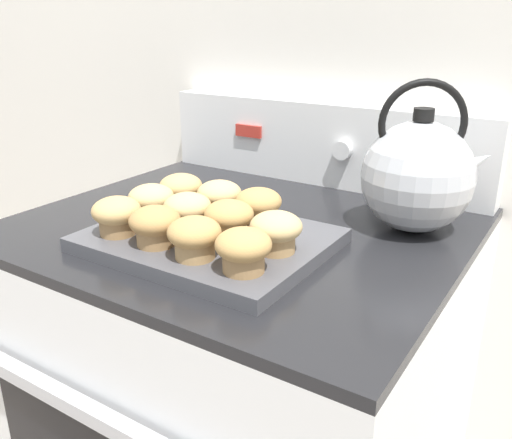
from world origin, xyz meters
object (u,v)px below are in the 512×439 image
object	(u,v)px
muffin_r1_c3	(276,231)
stove_range	(244,428)
muffin_r0_c0	(117,215)
muffin_r2_c1	(219,197)
muffin_r1_c2	(229,218)
tea_kettle	(418,175)
muffin_r2_c0	(181,189)
muffin_r0_c2	(194,237)
muffin_r2_c2	(258,205)
muffin_pan	(209,240)
muffin_r1_c1	(188,210)
muffin_r0_c3	(243,249)
muffin_r0_c1	(155,225)
muffin_r1_c0	(151,201)

from	to	relation	value
muffin_r1_c3	stove_range	bearing A→B (deg)	139.65
muffin_r0_c0	muffin_r2_c1	bearing A→B (deg)	63.13
muffin_r1_c2	tea_kettle	xyz separation A→B (m)	(0.21, 0.24, 0.04)
muffin_r1_c2	muffin_r2_c0	distance (m)	0.17
muffin_r0_c2	muffin_r2_c2	xyz separation A→B (m)	(0.00, 0.16, 0.00)
muffin_r0_c2	muffin_r0_c0	bearing A→B (deg)	178.12
muffin_r2_c1	tea_kettle	xyz separation A→B (m)	(0.28, 0.17, 0.04)
muffin_pan	muffin_r1_c1	world-z (taller)	muffin_r1_c1
muffin_r0_c3	muffin_r2_c2	bearing A→B (deg)	116.35
muffin_r1_c2	muffin_r2_c1	world-z (taller)	same
muffin_r0_c3	muffin_r2_c2	size ratio (longest dim) A/B	1.00
muffin_r2_c2	muffin_r0_c0	bearing A→B (deg)	-135.36
muffin_r0_c1	muffin_r1_c0	size ratio (longest dim) A/B	1.00
muffin_r2_c2	muffin_pan	bearing A→B (deg)	-117.20
muffin_r0_c2	muffin_r2_c1	xyz separation A→B (m)	(-0.08, 0.16, 0.00)
muffin_r0_c2	muffin_r2_c2	size ratio (longest dim) A/B	1.00
muffin_r0_c3	muffin_r2_c2	distance (m)	0.18
muffin_r1_c1	muffin_r2_c1	bearing A→B (deg)	89.27
muffin_r2_c1	muffin_r2_c2	size ratio (longest dim) A/B	1.00
muffin_r0_c1	muffin_r1_c0	bearing A→B (deg)	135.75
muffin_r2_c0	muffin_r1_c1	bearing A→B (deg)	-44.55
tea_kettle	muffin_pan	bearing A→B (deg)	-134.87
muffin_r2_c2	tea_kettle	distance (m)	0.27
muffin_r0_c1	muffin_r0_c0	bearing A→B (deg)	179.56
muffin_r0_c3	muffin_pan	bearing A→B (deg)	145.90
muffin_r0_c3	muffin_r1_c2	world-z (taller)	same
stove_range	muffin_r1_c1	distance (m)	0.52
muffin_r0_c3	muffin_r1_c1	world-z (taller)	same
muffin_r0_c3	muffin_r2_c2	xyz separation A→B (m)	(-0.08, 0.16, 0.00)
muffin_r1_c1	muffin_r1_c0	bearing A→B (deg)	177.24
muffin_pan	muffin_r1_c0	distance (m)	0.13
muffin_r0_c0	muffin_r2_c2	world-z (taller)	same
muffin_pan	muffin_r2_c1	size ratio (longest dim) A/B	4.75
muffin_pan	muffin_r0_c1	size ratio (longest dim) A/B	4.75
muffin_r1_c1	tea_kettle	bearing A→B (deg)	41.20
muffin_r0_c1	muffin_r1_c1	bearing A→B (deg)	90.70
muffin_r0_c1	muffin_r1_c0	xyz separation A→B (m)	(-0.08, 0.08, 0.00)
muffin_r0_c1	muffin_r1_c1	distance (m)	0.08
muffin_r1_c0	muffin_r1_c1	world-z (taller)	same
muffin_r2_c0	muffin_r2_c2	bearing A→B (deg)	0.80
muffin_r0_c2	muffin_r1_c2	bearing A→B (deg)	91.40
muffin_r1_c0	muffin_r0_c3	bearing A→B (deg)	-19.07
muffin_r1_c2	muffin_r0_c0	bearing A→B (deg)	-152.72
stove_range	tea_kettle	bearing A→B (deg)	26.39
muffin_r0_c2	muffin_r1_c0	bearing A→B (deg)	152.20
muffin_r1_c3	muffin_r2_c1	world-z (taller)	same
muffin_pan	muffin_r0_c0	size ratio (longest dim) A/B	4.75
muffin_pan	muffin_r1_c0	xyz separation A→B (m)	(-0.12, 0.00, 0.04)
muffin_r2_c2	tea_kettle	world-z (taller)	tea_kettle
muffin_r1_c2	muffin_r2_c2	bearing A→B (deg)	87.29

